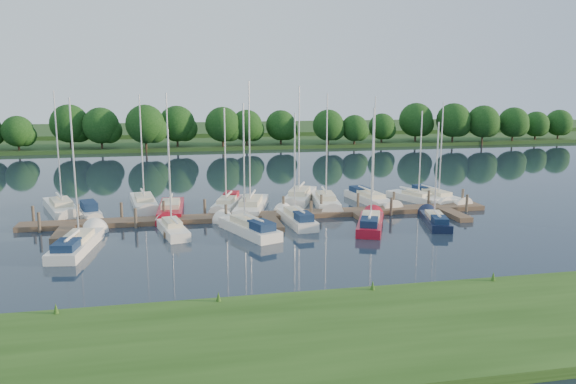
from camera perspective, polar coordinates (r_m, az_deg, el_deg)
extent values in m
plane|color=#17212F|center=(40.63, -0.33, -5.20)|extent=(260.00, 260.00, 0.00)
cube|color=#234714|center=(25.97, 6.79, -14.13)|extent=(90.00, 10.00, 0.50)
cube|color=brown|center=(48.20, -2.18, -2.42)|extent=(40.00, 2.00, 0.40)
cube|color=brown|center=(45.46, -21.89, -4.00)|extent=(1.20, 4.00, 0.40)
cube|color=brown|center=(44.68, -11.74, -3.69)|extent=(1.20, 4.00, 0.40)
cube|color=brown|center=(45.33, -1.56, -3.26)|extent=(1.20, 4.00, 0.40)
cube|color=brown|center=(47.33, 8.03, -2.76)|extent=(1.20, 4.00, 0.40)
cube|color=brown|center=(50.54, 16.62, -2.25)|extent=(1.20, 4.00, 0.40)
cylinder|color=#473D33|center=(50.09, -24.45, -2.42)|extent=(0.24, 0.24, 2.00)
cylinder|color=#473D33|center=(49.42, -20.54, -2.30)|extent=(0.24, 0.24, 2.00)
cylinder|color=#473D33|center=(48.98, -16.55, -2.17)|extent=(0.24, 0.24, 2.00)
cylinder|color=#473D33|center=(48.79, -12.50, -2.03)|extent=(0.24, 0.24, 2.00)
cylinder|color=#473D33|center=(48.84, -8.45, -1.88)|extent=(0.24, 0.24, 2.00)
cylinder|color=#473D33|center=(49.13, -4.42, -1.71)|extent=(0.24, 0.24, 2.00)
cylinder|color=#473D33|center=(49.66, -0.46, -1.55)|extent=(0.24, 0.24, 2.00)
cylinder|color=#473D33|center=(50.42, 3.39, -1.38)|extent=(0.24, 0.24, 2.00)
cylinder|color=#473D33|center=(51.41, 7.12, -1.21)|extent=(0.24, 0.24, 2.00)
cylinder|color=#473D33|center=(52.60, 10.68, -1.04)|extent=(0.24, 0.24, 2.00)
cylinder|color=#473D33|center=(53.99, 14.08, -0.88)|extent=(0.24, 0.24, 2.00)
cylinder|color=#473D33|center=(55.56, 17.30, -0.72)|extent=(0.24, 0.24, 2.00)
cylinder|color=#473D33|center=(47.39, -23.95, -3.08)|extent=(0.24, 0.24, 2.00)
cylinder|color=#473D33|center=(46.35, -15.22, -2.82)|extent=(0.24, 0.24, 2.00)
cylinder|color=#473D33|center=(46.41, -6.31, -2.48)|extent=(0.24, 0.24, 2.00)
cylinder|color=#473D33|center=(47.58, 2.35, -2.10)|extent=(0.24, 0.24, 2.00)
cylinder|color=#473D33|center=(49.77, 10.43, -1.70)|extent=(0.24, 0.24, 2.00)
cylinder|color=#473D33|center=(52.86, 17.69, -1.31)|extent=(0.24, 0.24, 2.00)
cube|color=#1F4119|center=(114.10, -7.72, 5.14)|extent=(180.00, 30.00, 0.60)
cube|color=#2E4E22|center=(138.93, -8.45, 6.26)|extent=(220.00, 40.00, 1.40)
cylinder|color=#38281C|center=(103.70, -24.64, 4.18)|extent=(0.36, 0.36, 2.27)
sphere|color=#0E340E|center=(103.47, -24.76, 5.70)|extent=(5.29, 5.29, 5.29)
sphere|color=#0E340E|center=(103.47, -24.09, 5.33)|extent=(3.78, 3.78, 3.78)
cylinder|color=#38281C|center=(102.08, -21.58, 4.35)|extent=(0.36, 0.36, 2.39)
sphere|color=#0E340E|center=(101.84, -21.69, 5.98)|extent=(5.58, 5.58, 5.58)
sphere|color=#0E340E|center=(101.89, -20.98, 5.58)|extent=(3.99, 3.99, 3.99)
cylinder|color=#38281C|center=(101.35, -17.83, 4.43)|extent=(0.36, 0.36, 1.99)
sphere|color=#0E340E|center=(101.14, -17.91, 5.80)|extent=(4.65, 4.65, 4.65)
sphere|color=#0E340E|center=(101.28, -17.31, 5.47)|extent=(3.32, 3.32, 3.32)
cylinder|color=#38281C|center=(99.92, -14.39, 4.70)|extent=(0.36, 0.36, 2.60)
sphere|color=#0E340E|center=(99.66, -14.48, 6.52)|extent=(6.06, 6.06, 6.06)
sphere|color=#0E340E|center=(99.87, -13.70, 6.06)|extent=(4.33, 4.33, 4.33)
cylinder|color=#38281C|center=(102.57, -10.20, 4.90)|extent=(0.36, 0.36, 2.21)
sphere|color=#0E340E|center=(102.34, -10.25, 6.41)|extent=(5.15, 5.15, 5.15)
sphere|color=#0E340E|center=(102.63, -9.62, 6.03)|extent=(3.68, 3.68, 3.68)
cylinder|color=#38281C|center=(102.06, -7.14, 5.08)|extent=(0.36, 0.36, 2.63)
sphere|color=#0E340E|center=(101.80, -7.19, 6.88)|extent=(6.13, 6.13, 6.13)
sphere|color=#0E340E|center=(102.17, -6.44, 6.41)|extent=(4.38, 4.38, 4.38)
cylinder|color=#38281C|center=(103.34, -4.39, 5.09)|extent=(0.36, 0.36, 2.23)
sphere|color=#0E340E|center=(103.11, -4.41, 6.59)|extent=(5.20, 5.20, 5.20)
sphere|color=#0E340E|center=(103.51, -3.80, 6.20)|extent=(3.71, 3.71, 3.71)
cylinder|color=#38281C|center=(104.16, 0.05, 5.32)|extent=(0.36, 0.36, 2.81)
sphere|color=#0E340E|center=(103.89, 0.05, 7.21)|extent=(6.55, 6.55, 6.55)
sphere|color=#0E340E|center=(104.44, 0.79, 6.71)|extent=(4.68, 4.68, 4.68)
cylinder|color=#38281C|center=(105.11, 3.04, 5.15)|extent=(0.36, 0.36, 2.06)
sphere|color=#0E340E|center=(104.90, 3.05, 6.52)|extent=(4.82, 4.82, 4.82)
sphere|color=#0E340E|center=(105.40, 3.56, 6.16)|extent=(3.44, 3.44, 3.44)
cylinder|color=#38281C|center=(106.22, 6.77, 5.16)|extent=(0.36, 0.36, 2.10)
sphere|color=#0E340E|center=(106.01, 6.80, 6.54)|extent=(4.90, 4.90, 4.90)
sphere|color=#0E340E|center=(106.58, 7.30, 6.17)|extent=(3.50, 3.50, 3.50)
cylinder|color=#38281C|center=(108.33, 10.34, 5.36)|extent=(0.36, 0.36, 2.84)
sphere|color=#0E340E|center=(108.07, 10.40, 7.20)|extent=(6.62, 6.62, 6.62)
sphere|color=#0E340E|center=(108.85, 11.04, 6.70)|extent=(4.73, 4.73, 4.73)
cylinder|color=#38281C|center=(110.46, 12.64, 5.25)|extent=(0.36, 0.36, 2.33)
sphere|color=#0E340E|center=(110.24, 12.70, 6.72)|extent=(5.43, 5.43, 5.43)
sphere|color=#0E340E|center=(110.95, 13.19, 6.32)|extent=(3.88, 3.88, 3.88)
cylinder|color=#38281C|center=(111.79, 15.92, 5.13)|extent=(0.36, 0.36, 2.20)
sphere|color=#0E340E|center=(111.58, 15.99, 6.50)|extent=(5.14, 5.14, 5.14)
sphere|color=#0E340E|center=(112.32, 16.43, 6.13)|extent=(3.67, 3.67, 3.67)
cylinder|color=#38281C|center=(115.60, 19.19, 5.20)|extent=(0.36, 0.36, 2.54)
sphere|color=#0E340E|center=(115.38, 19.29, 6.73)|extent=(5.92, 5.92, 5.92)
sphere|color=#0E340E|center=(116.26, 19.75, 6.31)|extent=(4.23, 4.23, 4.23)
cylinder|color=#38281C|center=(121.67, 21.30, 5.33)|extent=(0.36, 0.36, 2.63)
sphere|color=#0E340E|center=(121.46, 21.40, 6.83)|extent=(6.13, 6.13, 6.13)
sphere|color=#0E340E|center=(122.39, 21.84, 6.42)|extent=(4.38, 4.38, 4.38)
cylinder|color=#38281C|center=(124.40, 23.22, 5.23)|extent=(0.36, 0.36, 2.36)
sphere|color=#0E340E|center=(124.20, 23.32, 6.56)|extent=(5.51, 5.51, 5.51)
sphere|color=#0E340E|center=(125.09, 23.69, 6.19)|extent=(3.94, 3.94, 3.94)
cylinder|color=#38281C|center=(127.21, 25.51, 5.19)|extent=(0.36, 0.36, 2.50)
sphere|color=#0E340E|center=(127.01, 25.63, 6.56)|extent=(5.83, 5.83, 5.83)
sphere|color=#0E340E|center=(127.98, 25.99, 6.18)|extent=(4.16, 4.16, 4.16)
cube|color=white|center=(54.60, -22.05, -1.70)|extent=(4.38, 7.68, 1.19)
cone|color=white|center=(51.02, -21.41, -2.49)|extent=(1.83, 2.79, 1.04)
cube|color=beige|center=(54.09, -22.05, -0.98)|extent=(2.56, 3.66, 0.54)
cylinder|color=silver|center=(53.03, -22.35, 4.08)|extent=(0.12, 0.12, 10.01)
cylinder|color=silver|center=(55.10, -22.26, -0.33)|extent=(1.18, 3.19, 0.10)
cylinder|color=white|center=(55.10, -22.26, -0.33)|extent=(1.16, 2.87, 0.20)
cube|color=white|center=(51.76, -19.52, -2.18)|extent=(2.67, 4.64, 0.94)
cone|color=white|center=(49.63, -19.11, -2.69)|extent=(1.08, 1.48, 0.73)
cube|color=#132544|center=(51.61, -19.57, -1.37)|extent=(1.81, 2.66, 0.85)
cube|color=white|center=(54.80, -14.44, -1.21)|extent=(2.97, 7.41, 1.09)
cone|color=white|center=(51.29, -14.09, -1.99)|extent=(1.34, 2.63, 1.01)
cube|color=beige|center=(54.32, -14.44, -0.57)|extent=(1.94, 3.41, 0.49)
cylinder|color=silver|center=(53.27, -14.64, 4.34)|extent=(0.12, 0.12, 9.72)
cylinder|color=silver|center=(55.30, -14.56, 0.04)|extent=(0.54, 3.22, 0.10)
cylinder|color=white|center=(55.30, -14.56, 0.04)|extent=(0.59, 2.88, 0.20)
cube|color=maroon|center=(51.20, -11.78, -1.92)|extent=(2.42, 7.41, 1.12)
cone|color=maroon|center=(47.64, -12.01, -2.87)|extent=(1.15, 2.61, 1.02)
cube|color=beige|center=(50.69, -11.84, -1.22)|extent=(1.70, 3.37, 0.51)
cylinder|color=silver|center=(49.58, -12.07, 4.11)|extent=(0.12, 0.12, 9.88)
cylinder|color=silver|center=(51.69, -11.79, -0.53)|extent=(0.27, 3.29, 0.10)
cylinder|color=white|center=(51.69, -11.79, -0.53)|extent=(0.35, 2.93, 0.20)
cube|color=white|center=(52.71, -6.15, -1.39)|extent=(3.56, 6.60, 1.00)
cone|color=white|center=(49.67, -6.88, -2.16)|extent=(1.50, 2.39, 0.89)
cube|color=beige|center=(52.27, -6.23, -0.80)|extent=(2.11, 3.12, 0.46)
cube|color=maroon|center=(54.27, -5.79, -0.27)|extent=(1.75, 2.19, 0.50)
cylinder|color=silver|center=(51.31, -6.40, 3.68)|extent=(0.12, 0.12, 8.58)
cylinder|color=silver|center=(53.12, -6.04, -0.21)|extent=(0.93, 2.76, 0.10)
cylinder|color=white|center=(53.12, -6.04, -0.21)|extent=(0.93, 2.49, 0.20)
cube|color=white|center=(51.17, -3.72, -1.72)|extent=(4.35, 8.29, 1.25)
cone|color=white|center=(47.32, -4.40, -2.75)|extent=(1.85, 3.00, 1.12)
cube|color=beige|center=(50.62, -3.80, -0.92)|extent=(2.60, 3.92, 0.57)
cylinder|color=silver|center=(49.44, -3.94, 4.93)|extent=(0.12, 0.12, 10.78)
cylinder|color=silver|center=(51.69, -3.62, -0.16)|extent=(1.09, 3.48, 0.10)
cylinder|color=white|center=(51.69, -3.62, -0.16)|extent=(1.07, 3.13, 0.20)
cube|color=white|center=(55.64, 1.24, -0.69)|extent=(4.91, 7.92, 1.25)
cone|color=white|center=(51.93, 0.54, -1.51)|extent=(2.02, 2.90, 1.08)
cube|color=beige|center=(55.11, 1.18, 0.06)|extent=(2.81, 3.81, 0.57)
cylinder|color=silver|center=(54.03, 1.13, 5.22)|extent=(0.12, 0.12, 10.37)
cylinder|color=silver|center=(56.15, 1.38, 0.73)|extent=(1.41, 3.24, 0.10)
cylinder|color=white|center=(56.15, 1.38, 0.73)|extent=(1.35, 2.92, 0.20)
cube|color=white|center=(53.58, 3.77, -1.16)|extent=(2.94, 7.42, 1.20)
cone|color=white|center=(50.09, 4.33, -2.00)|extent=(1.33, 2.64, 1.01)
cube|color=beige|center=(53.08, 3.83, -0.41)|extent=(1.92, 3.42, 0.55)
cylinder|color=silver|center=(52.02, 3.95, 4.61)|extent=(0.12, 0.12, 9.75)
cylinder|color=silver|center=(54.05, 3.68, 0.26)|extent=(0.52, 3.23, 0.10)
cylinder|color=white|center=(54.05, 3.68, 0.26)|extent=(0.57, 2.89, 0.20)
cube|color=white|center=(55.30, 8.23, -0.87)|extent=(3.01, 7.28, 1.06)
cone|color=white|center=(52.29, 10.06, -1.60)|extent=(1.35, 2.59, 0.99)
cube|color=beige|center=(54.87, 8.42, -0.26)|extent=(1.94, 3.37, 0.48)
cube|color=#132544|center=(56.87, 7.30, 0.26)|extent=(1.69, 2.30, 0.53)
cylinder|color=silver|center=(53.88, 8.73, 4.51)|extent=(0.12, 0.12, 9.54)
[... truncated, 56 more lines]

